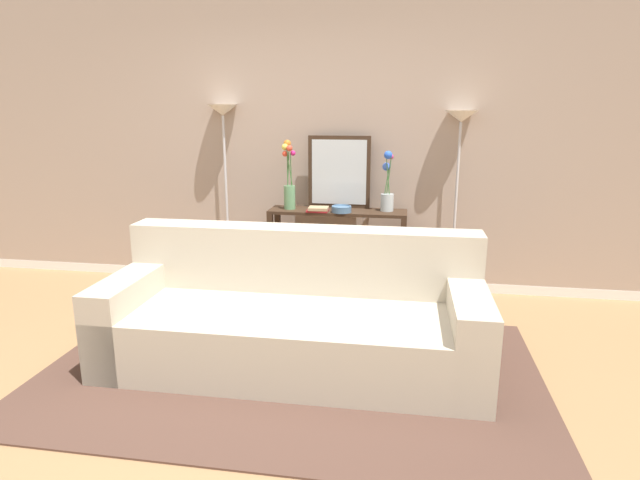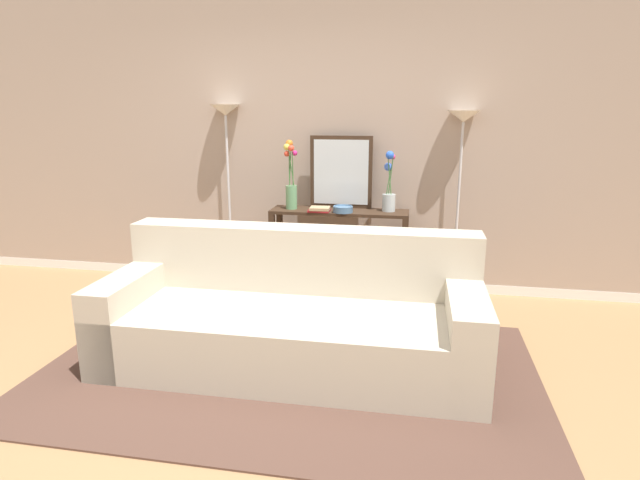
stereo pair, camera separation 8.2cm
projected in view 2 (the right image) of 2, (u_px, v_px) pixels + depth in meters
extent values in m
cube|color=#9E754C|center=(239.00, 401.00, 3.16)|extent=(16.00, 16.00, 0.02)
cube|color=white|center=(313.00, 277.00, 5.30)|extent=(12.00, 0.15, 0.09)
cube|color=tan|center=(312.00, 129.00, 4.95)|extent=(12.00, 0.14, 2.82)
cube|color=#51382D|center=(288.00, 371.00, 3.48)|extent=(3.24, 2.01, 0.01)
cube|color=#BCB29E|center=(291.00, 336.00, 3.52)|extent=(2.49, 1.00, 0.42)
cube|color=#BCB29E|center=(302.00, 259.00, 3.76)|extent=(2.49, 0.27, 0.46)
cube|color=#BCB29E|center=(135.00, 313.00, 3.70)|extent=(0.25, 0.99, 0.60)
cube|color=#BCB29E|center=(465.00, 337.00, 3.31)|extent=(0.25, 0.99, 0.60)
cube|color=#382619|center=(339.00, 212.00, 4.77)|extent=(1.25, 0.33, 0.03)
cube|color=#382619|center=(339.00, 279.00, 4.92)|extent=(1.15, 0.28, 0.01)
cube|color=#382619|center=(272.00, 255.00, 4.84)|extent=(0.05, 0.05, 0.77)
cube|color=#382619|center=(404.00, 262.00, 4.63)|extent=(0.05, 0.05, 0.77)
cube|color=#382619|center=(280.00, 247.00, 5.11)|extent=(0.05, 0.05, 0.77)
cube|color=#382619|center=(405.00, 253.00, 4.89)|extent=(0.05, 0.05, 0.77)
cylinder|color=silver|center=(233.00, 281.00, 5.29)|extent=(0.26, 0.26, 0.02)
cylinder|color=silver|center=(229.00, 201.00, 5.09)|extent=(0.02, 0.02, 1.61)
cone|color=silver|center=(225.00, 110.00, 4.88)|extent=(0.28, 0.28, 0.10)
cylinder|color=silver|center=(452.00, 294.00, 4.90)|extent=(0.26, 0.26, 0.02)
cylinder|color=silver|center=(457.00, 211.00, 4.71)|extent=(0.02, 0.02, 1.56)
cone|color=silver|center=(464.00, 116.00, 4.51)|extent=(0.28, 0.28, 0.10)
cube|color=#382619|center=(341.00, 172.00, 4.81)|extent=(0.57, 0.02, 0.66)
cube|color=silver|center=(341.00, 172.00, 4.81)|extent=(0.50, 0.01, 0.59)
cylinder|color=#669E6B|center=(291.00, 197.00, 4.81)|extent=(0.10, 0.10, 0.22)
cylinder|color=#3D7538|center=(289.00, 170.00, 4.74)|extent=(0.01, 0.02, 0.29)
sphere|color=red|center=(287.00, 154.00, 4.71)|extent=(0.05, 0.05, 0.05)
cylinder|color=#3D7538|center=(289.00, 166.00, 4.74)|extent=(0.01, 0.03, 0.35)
sphere|color=#D7C94B|center=(287.00, 147.00, 4.69)|extent=(0.06, 0.06, 0.06)
cylinder|color=#3D7538|center=(291.00, 167.00, 4.72)|extent=(0.05, 0.02, 0.34)
sphere|color=#E54833|center=(291.00, 148.00, 4.66)|extent=(0.06, 0.06, 0.06)
cylinder|color=#3D7538|center=(290.00, 165.00, 4.75)|extent=(0.02, 0.02, 0.38)
sphere|color=orange|center=(289.00, 143.00, 4.72)|extent=(0.07, 0.07, 0.07)
cylinder|color=#3D7538|center=(293.00, 169.00, 4.74)|extent=(0.01, 0.04, 0.29)
sphere|color=#CE2375|center=(295.00, 153.00, 4.70)|extent=(0.05, 0.05, 0.05)
cylinder|color=silver|center=(389.00, 203.00, 4.70)|extent=(0.12, 0.12, 0.15)
cylinder|color=#3D7538|center=(389.00, 175.00, 4.63)|extent=(0.05, 0.01, 0.35)
sphere|color=blue|center=(390.00, 155.00, 4.56)|extent=(0.07, 0.07, 0.07)
cylinder|color=#3D7538|center=(391.00, 176.00, 4.66)|extent=(0.04, 0.03, 0.33)
sphere|color=#C5397C|center=(393.00, 157.00, 4.63)|extent=(0.05, 0.05, 0.05)
cylinder|color=#3D7538|center=(389.00, 181.00, 4.67)|extent=(0.04, 0.02, 0.24)
sphere|color=#4572E7|center=(388.00, 167.00, 4.66)|extent=(0.07, 0.07, 0.07)
cylinder|color=#4C7093|center=(343.00, 210.00, 4.66)|extent=(0.18, 0.18, 0.05)
torus|color=#4C7093|center=(343.00, 206.00, 4.65)|extent=(0.17, 0.17, 0.01)
cube|color=maroon|center=(319.00, 210.00, 4.71)|extent=(0.19, 0.16, 0.02)
cube|color=tan|center=(320.00, 208.00, 4.69)|extent=(0.18, 0.16, 0.02)
cube|color=maroon|center=(287.00, 284.00, 5.03)|extent=(0.03, 0.13, 0.12)
cube|color=navy|center=(291.00, 285.00, 5.03)|extent=(0.04, 0.17, 0.12)
cube|color=#236033|center=(295.00, 284.00, 5.02)|extent=(0.03, 0.17, 0.12)
cube|color=tan|center=(298.00, 285.00, 5.01)|extent=(0.03, 0.13, 0.12)
cube|color=#2D2D33|center=(302.00, 285.00, 5.01)|extent=(0.04, 0.15, 0.13)
cube|color=gold|center=(306.00, 286.00, 5.00)|extent=(0.05, 0.16, 0.11)
cube|color=#BC3328|center=(312.00, 286.00, 4.99)|extent=(0.05, 0.13, 0.12)
cube|color=silver|center=(317.00, 286.00, 4.98)|extent=(0.05, 0.18, 0.11)
cube|color=#B77F33|center=(321.00, 287.00, 4.98)|extent=(0.03, 0.14, 0.11)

